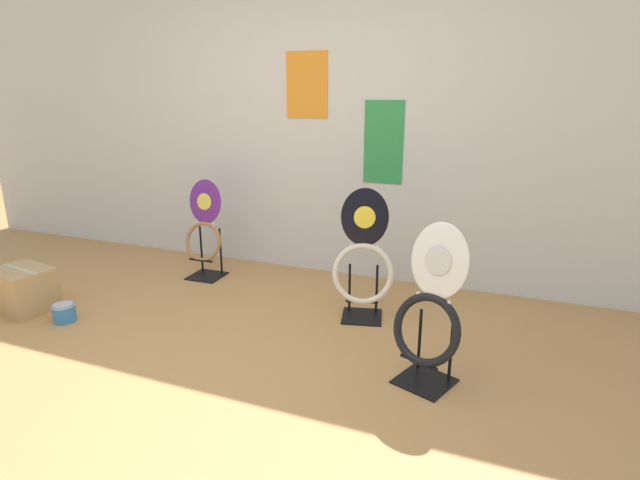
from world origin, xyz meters
TOP-DOWN VIEW (x-y plane):
  - ground_plane at (0.00, 0.00)m, footprint 14.00×14.00m
  - wall_back at (0.00, 2.13)m, footprint 8.00×0.07m
  - toilet_seat_display_jazz_black at (0.61, 1.29)m, footprint 0.45×0.34m
  - toilet_seat_display_purple_note at (-0.89, 1.59)m, footprint 0.35×0.29m
  - toilet_seat_display_white_plain at (1.18, 0.62)m, footprint 0.43×0.36m
  - paint_can at (-1.31, 0.46)m, footprint 0.16×0.16m
  - storage_box at (-1.75, 0.51)m, footprint 0.47×0.38m

SIDE VIEW (x-z plane):
  - ground_plane at x=0.00m, z-range 0.00..0.00m
  - paint_can at x=-1.31m, z-range 0.00..0.13m
  - storage_box at x=-1.75m, z-range 0.00..0.32m
  - toilet_seat_display_jazz_black at x=0.61m, z-range -0.05..0.87m
  - toilet_seat_display_white_plain at x=1.18m, z-range -0.04..0.86m
  - toilet_seat_display_purple_note at x=-0.89m, z-range -0.01..0.84m
  - wall_back at x=0.00m, z-range 0.00..2.60m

